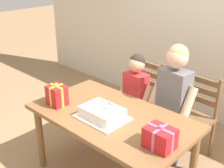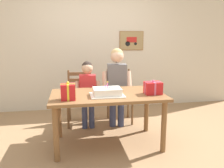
% 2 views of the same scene
% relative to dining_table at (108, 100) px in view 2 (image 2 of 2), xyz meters
% --- Properties ---
extents(ground_plane, '(20.00, 20.00, 0.00)m').
position_rel_dining_table_xyz_m(ground_plane, '(0.00, 0.00, -0.64)').
color(ground_plane, '#997551').
extents(back_wall, '(6.40, 0.11, 2.60)m').
position_rel_dining_table_xyz_m(back_wall, '(0.00, 1.80, 0.66)').
color(back_wall, beige).
rests_on(back_wall, ground).
extents(dining_table, '(1.52, 0.87, 0.73)m').
position_rel_dining_table_xyz_m(dining_table, '(0.00, 0.00, 0.00)').
color(dining_table, brown).
rests_on(dining_table, ground).
extents(birthday_cake, '(0.44, 0.34, 0.19)m').
position_rel_dining_table_xyz_m(birthday_cake, '(-0.02, -0.10, 0.14)').
color(birthday_cake, white).
rests_on(birthday_cake, dining_table).
extents(gift_box_red_large, '(0.23, 0.18, 0.20)m').
position_rel_dining_table_xyz_m(gift_box_red_large, '(0.60, -0.12, 0.18)').
color(gift_box_red_large, red).
rests_on(gift_box_red_large, dining_table).
extents(gift_box_beside_cake, '(0.18, 0.15, 0.23)m').
position_rel_dining_table_xyz_m(gift_box_beside_cake, '(-0.52, -0.21, 0.19)').
color(gift_box_beside_cake, red).
rests_on(gift_box_beside_cake, dining_table).
extents(chair_left, '(0.45, 0.45, 0.92)m').
position_rel_dining_table_xyz_m(chair_left, '(-0.35, 0.89, -0.17)').
color(chair_left, brown).
rests_on(chair_left, ground).
extents(chair_right, '(0.44, 0.44, 0.92)m').
position_rel_dining_table_xyz_m(chair_right, '(0.35, 0.89, -0.17)').
color(chair_right, brown).
rests_on(chair_right, ground).
extents(child_older, '(0.49, 0.29, 1.31)m').
position_rel_dining_table_xyz_m(child_older, '(0.26, 0.63, 0.16)').
color(child_older, '#38426B').
rests_on(child_older, ground).
extents(child_younger, '(0.40, 0.23, 1.11)m').
position_rel_dining_table_xyz_m(child_younger, '(-0.23, 0.63, 0.04)').
color(child_younger, '#38426B').
rests_on(child_younger, ground).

